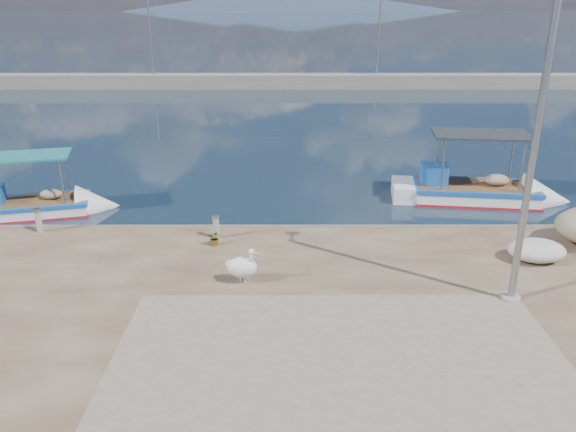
# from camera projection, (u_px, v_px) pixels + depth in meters

# --- Properties ---
(ground) EXTENTS (1400.00, 1400.00, 0.00)m
(ground) POSITION_uv_depth(u_px,v_px,m) (288.00, 325.00, 13.20)
(ground) COLOR #162635
(ground) RESTS_ON ground
(quay_patch) EXTENTS (9.00, 7.00, 0.01)m
(quay_patch) POSITION_uv_depth(u_px,v_px,m) (343.00, 388.00, 10.22)
(quay_patch) COLOR gray
(quay_patch) RESTS_ON quay
(breakwater) EXTENTS (120.00, 2.20, 7.50)m
(breakwater) POSITION_uv_depth(u_px,v_px,m) (287.00, 81.00, 50.41)
(breakwater) COLOR gray
(breakwater) RESTS_ON ground
(mountains) EXTENTS (370.00, 280.00, 22.00)m
(mountains) POSITION_uv_depth(u_px,v_px,m) (291.00, 2.00, 617.90)
(mountains) COLOR #28384C
(mountains) RESTS_ON ground
(boat_left) EXTENTS (5.54, 2.96, 2.54)m
(boat_left) POSITION_uv_depth(u_px,v_px,m) (33.00, 209.00, 20.10)
(boat_left) COLOR white
(boat_left) RESTS_ON ground
(boat_right) EXTENTS (6.55, 2.88, 3.05)m
(boat_right) POSITION_uv_depth(u_px,v_px,m) (472.00, 194.00, 21.53)
(boat_right) COLOR white
(boat_right) RESTS_ON ground
(pelican) EXTENTS (1.03, 0.70, 0.98)m
(pelican) POSITION_uv_depth(u_px,v_px,m) (243.00, 266.00, 13.93)
(pelican) COLOR tan
(pelican) RESTS_ON quay
(lamp_post) EXTENTS (0.44, 0.96, 7.00)m
(lamp_post) POSITION_uv_depth(u_px,v_px,m) (531.00, 165.00, 12.16)
(lamp_post) COLOR gray
(lamp_post) RESTS_ON quay
(bollard_near) EXTENTS (0.24, 0.24, 0.73)m
(bollard_near) POSITION_uv_depth(u_px,v_px,m) (216.00, 226.00, 16.67)
(bollard_near) COLOR gray
(bollard_near) RESTS_ON quay
(bollard_far) EXTENTS (0.25, 0.25, 0.76)m
(bollard_far) POSITION_uv_depth(u_px,v_px,m) (38.00, 219.00, 17.12)
(bollard_far) COLOR gray
(bollard_far) RESTS_ON quay
(potted_plant) EXTENTS (0.52, 0.49, 0.45)m
(potted_plant) POSITION_uv_depth(u_px,v_px,m) (215.00, 238.00, 16.23)
(potted_plant) COLOR #33722D
(potted_plant) RESTS_ON quay
(net_pile_d) EXTENTS (1.56, 1.17, 0.59)m
(net_pile_d) POSITION_uv_depth(u_px,v_px,m) (537.00, 250.00, 15.26)
(net_pile_d) COLOR silver
(net_pile_d) RESTS_ON quay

